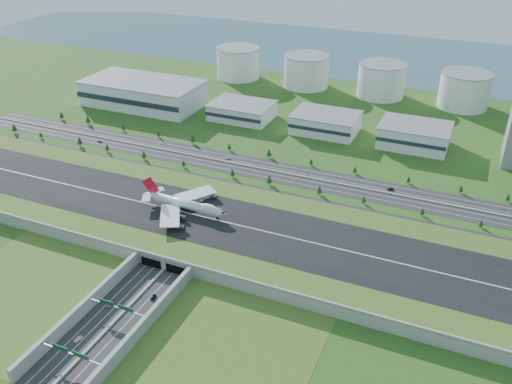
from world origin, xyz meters
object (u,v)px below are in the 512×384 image
at_px(car_0, 110,304).
at_px(car_1, 78,339).
at_px(boeing_747, 185,204).
at_px(car_7, 228,158).
at_px(car_4, 100,141).
at_px(car_2, 153,297).
at_px(fuel_tank_a, 238,63).
at_px(car_5, 391,189).

bearing_deg(car_0, car_1, -95.34).
height_order(boeing_747, car_7, boeing_747).
relative_size(boeing_747, car_4, 15.07).
bearing_deg(car_7, car_0, -8.84).
distance_m(boeing_747, car_4, 161.01).
height_order(car_0, car_2, car_0).
relative_size(fuel_tank_a, car_4, 11.60).
bearing_deg(boeing_747, fuel_tank_a, 110.68).
bearing_deg(fuel_tank_a, car_0, -74.56).
distance_m(car_0, car_5, 220.71).
relative_size(car_1, car_7, 0.96).
bearing_deg(car_4, car_2, -131.18).
relative_size(fuel_tank_a, car_1, 10.51).
distance_m(car_0, car_7, 191.17).
distance_m(car_4, car_5, 255.15).
bearing_deg(car_4, fuel_tank_a, -4.04).
relative_size(fuel_tank_a, boeing_747, 0.77).
distance_m(fuel_tank_a, car_5, 306.49).
relative_size(car_5, car_7, 0.97).
bearing_deg(car_1, car_7, 108.05).
bearing_deg(car_1, fuel_tank_a, 116.49).
height_order(boeing_747, car_5, boeing_747).
bearing_deg(fuel_tank_a, car_5, -43.16).
bearing_deg(fuel_tank_a, car_4, -98.02).
bearing_deg(car_0, boeing_747, 84.80).
xyz_separation_m(boeing_747, car_2, (23.28, -76.01, -12.90)).
bearing_deg(car_7, car_1, -9.28).
xyz_separation_m(car_4, car_5, (254.75, 14.12, 0.06)).
xyz_separation_m(car_5, car_7, (-135.36, 0.35, -0.07)).
distance_m(car_2, car_7, 179.64).
bearing_deg(car_5, car_4, -94.49).
height_order(car_0, car_7, car_0).
relative_size(boeing_747, car_2, 13.20).
height_order(car_1, car_2, car_1).
bearing_deg(car_5, car_7, -97.81).
bearing_deg(boeing_747, car_1, -84.87).
relative_size(car_2, car_7, 0.99).
relative_size(car_1, car_4, 1.10).
bearing_deg(boeing_747, car_7, 101.62).
relative_size(car_0, car_7, 0.89).
bearing_deg(car_7, boeing_747, -5.77).
bearing_deg(boeing_747, car_2, -71.10).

